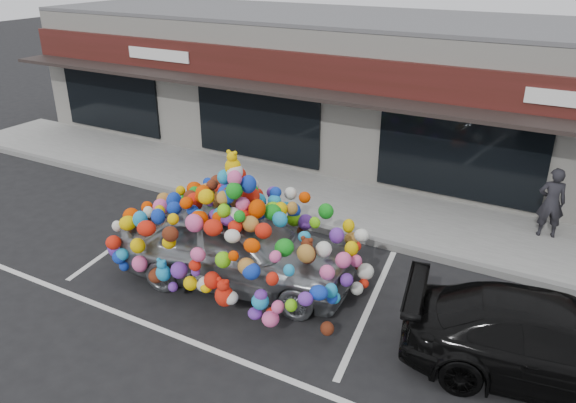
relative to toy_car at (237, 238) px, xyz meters
The scene contains 10 objects.
ground 1.03m from the toy_car, 118.70° to the left, with size 90.00×90.00×0.00m, color black.
shop_building 8.81m from the toy_car, 91.01° to the left, with size 24.00×7.20×4.31m.
sidewalk 4.38m from the toy_car, 92.07° to the left, with size 26.00×3.00×0.15m, color gray.
kerb 2.93m from the toy_car, 93.18° to the left, with size 26.00×0.18×0.16m, color slate.
parking_stripe_left 3.53m from the toy_car, behind, with size 0.12×4.40×0.01m, color silver.
parking_stripe_mid 2.86m from the toy_car, 10.34° to the left, with size 0.12×4.40×0.01m, color silver.
lane_line 2.90m from the toy_car, 47.55° to the right, with size 14.00×0.12×0.01m, color silver.
toy_car is the anchor object (origin of this frame).
black_sedan 5.80m from the toy_car, ahead, with size 4.58×1.86×1.33m, color black.
pedestrian_a 7.10m from the toy_car, 43.28° to the left, with size 0.60×0.39×1.65m, color #212327.
Camera 1 is at (5.79, -8.27, 6.13)m, focal length 35.00 mm.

